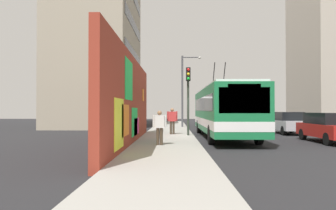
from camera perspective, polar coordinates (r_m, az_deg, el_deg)
The scene contains 11 objects.
ground_plane at distance 19.26m, azimuth 4.80°, elevation -6.06°, with size 80.00×80.00×0.00m, color #232326.
sidewalk_slab at distance 19.22m, azimuth 0.00°, elevation -5.85°, with size 48.00×3.20×0.15m, color #9E9B93.
graffiti_wall at distance 15.33m, azimuth -6.81°, elevation 0.68°, with size 14.13×0.32×4.32m.
building_far_left at distance 34.65m, azimuth -12.44°, elevation 10.65°, with size 13.95×7.34×17.30m.
city_bus at distance 19.61m, azimuth 10.00°, elevation -0.89°, with size 11.82×2.64×4.88m.
parked_car_red at distance 18.67m, azimuth 27.34°, elevation -3.56°, with size 4.44×1.79×1.58m.
parked_car_silver at distance 24.18m, azimuth 21.03°, elevation -2.97°, with size 4.17×1.77×1.58m.
pedestrian_midblock at distance 20.26m, azimuth 0.75°, elevation -2.55°, with size 0.23×0.76×1.70m.
pedestrian_near_wall at distance 14.10m, azimuth -1.55°, elevation -3.68°, with size 0.22×0.64×1.55m.
traffic_light at distance 19.44m, azimuth 3.71°, elevation 2.84°, with size 0.49×0.28×4.24m.
street_lamp at distance 29.05m, azimuth 3.04°, elevation 3.52°, with size 0.44×1.85×6.63m.
Camera 1 is at (-19.14, 1.25, 1.74)m, focal length 33.33 mm.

